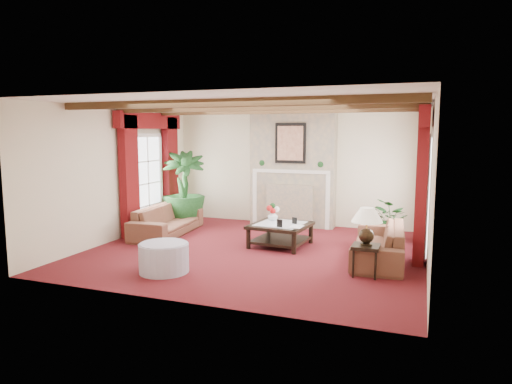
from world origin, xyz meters
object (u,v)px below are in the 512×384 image
at_px(potted_palm, 184,205).
at_px(coffee_table, 280,235).
at_px(ottoman, 164,258).
at_px(side_table, 366,260).
at_px(sofa_left, 167,216).
at_px(sofa_right, 379,237).

distance_m(potted_palm, coffee_table, 2.92).
distance_m(potted_palm, ottoman, 3.62).
bearing_deg(coffee_table, side_table, -31.04).
height_order(sofa_left, side_table, sofa_left).
height_order(sofa_right, side_table, sofa_right).
distance_m(side_table, ottoman, 3.15).
distance_m(sofa_right, side_table, 0.99).
bearing_deg(potted_palm, side_table, -28.11).
xyz_separation_m(potted_palm, side_table, (4.49, -2.40, -0.25)).
height_order(sofa_left, coffee_table, sofa_left).
xyz_separation_m(side_table, ottoman, (-3.02, -0.91, -0.01)).
bearing_deg(ottoman, potted_palm, 114.00).
height_order(potted_palm, coffee_table, potted_palm).
height_order(sofa_left, sofa_right, same).
height_order(side_table, ottoman, side_table).
bearing_deg(side_table, sofa_right, 84.06).
xyz_separation_m(coffee_table, side_table, (1.78, -1.34, 0.03)).
relative_size(coffee_table, side_table, 2.19).
height_order(sofa_right, coffee_table, sofa_right).
xyz_separation_m(sofa_left, ottoman, (1.36, -2.37, -0.18)).
bearing_deg(potted_palm, coffee_table, -21.38).
bearing_deg(sofa_right, potted_palm, -110.68).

